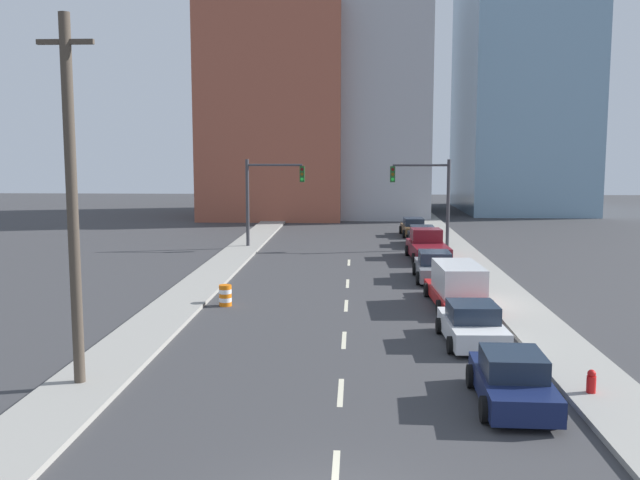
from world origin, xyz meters
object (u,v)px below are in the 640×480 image
object	(u,v)px
fire_hydrant	(591,384)
sedan_brown	(413,228)
traffic_signal_left	(264,191)
box_truck_red	(458,286)
pickup_truck_maroon	(428,247)
traffic_signal_right	(432,192)
traffic_barrel	(225,295)
utility_pole_left_near	(72,201)
sedan_gray	(434,267)
sedan_white	(472,325)
sedan_navy	(512,381)
sedan_black	(422,236)

from	to	relation	value
fire_hydrant	sedan_brown	size ratio (longest dim) A/B	0.18
traffic_signal_left	box_truck_red	size ratio (longest dim) A/B	1.01
pickup_truck_maroon	traffic_signal_left	bearing A→B (deg)	154.74
traffic_signal_left	traffic_signal_right	distance (m)	11.73
box_truck_red	fire_hydrant	bearing A→B (deg)	-82.55
sedan_brown	traffic_barrel	bearing A→B (deg)	-113.35
traffic_signal_left	box_truck_red	distance (m)	21.70
utility_pole_left_near	sedan_gray	world-z (taller)	utility_pole_left_near
traffic_signal_left	sedan_brown	world-z (taller)	traffic_signal_left
sedan_brown	box_truck_red	bearing A→B (deg)	-92.30
traffic_barrel	sedan_white	xyz separation A→B (m)	(10.00, -5.70, 0.19)
utility_pole_left_near	sedan_white	world-z (taller)	utility_pole_left_near
fire_hydrant	utility_pole_left_near	bearing A→B (deg)	179.21
sedan_gray	sedan_brown	bearing A→B (deg)	89.61
sedan_white	pickup_truck_maroon	size ratio (longest dim) A/B	0.74
fire_hydrant	sedan_gray	distance (m)	18.41
fire_hydrant	box_truck_red	distance (m)	11.96
sedan_white	traffic_signal_left	bearing A→B (deg)	111.71
traffic_signal_right	pickup_truck_maroon	bearing A→B (deg)	-98.35
sedan_white	box_truck_red	xyz separation A→B (m)	(0.33, 6.10, 0.25)
sedan_white	sedan_brown	bearing A→B (deg)	87.34
traffic_signal_right	fire_hydrant	bearing A→B (deg)	-87.45
box_truck_red	pickup_truck_maroon	bearing A→B (deg)	87.37
traffic_barrel	sedan_navy	world-z (taller)	sedan_navy
fire_hydrant	sedan_black	size ratio (longest dim) A/B	0.18
traffic_barrel	pickup_truck_maroon	bearing A→B (deg)	53.86
fire_hydrant	traffic_signal_right	bearing A→B (deg)	92.55
utility_pole_left_near	sedan_white	distance (m)	14.24
sedan_black	sedan_white	bearing A→B (deg)	-90.42
utility_pole_left_near	sedan_black	size ratio (longest dim) A/B	2.34
utility_pole_left_near	pickup_truck_maroon	bearing A→B (deg)	63.55
sedan_navy	traffic_barrel	bearing A→B (deg)	131.73
fire_hydrant	sedan_brown	distance (m)	38.21
traffic_signal_left	sedan_gray	bearing A→B (deg)	-48.14
sedan_black	sedan_navy	bearing A→B (deg)	-90.01
pickup_truck_maroon	box_truck_red	bearing A→B (deg)	-92.66
traffic_signal_left	utility_pole_left_near	distance (m)	30.07
sedan_navy	traffic_signal_right	bearing A→B (deg)	89.79
traffic_signal_left	box_truck_red	bearing A→B (deg)	-59.14
fire_hydrant	sedan_gray	bearing A→B (deg)	97.41
sedan_navy	sedan_brown	xyz separation A→B (m)	(0.40, 38.75, -0.01)
traffic_signal_left	traffic_barrel	distance (m)	19.18
traffic_barrel	fire_hydrant	size ratio (longest dim) A/B	1.14
box_truck_red	sedan_gray	size ratio (longest dim) A/B	1.32
pickup_truck_maroon	sedan_black	size ratio (longest dim) A/B	1.29
sedan_black	traffic_barrel	bearing A→B (deg)	-115.98
sedan_navy	sedan_gray	size ratio (longest dim) A/B	0.93
pickup_truck_maroon	traffic_signal_right	bearing A→B (deg)	79.14
box_truck_red	sedan_gray	distance (m)	6.50
box_truck_red	sedan_brown	size ratio (longest dim) A/B	1.36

